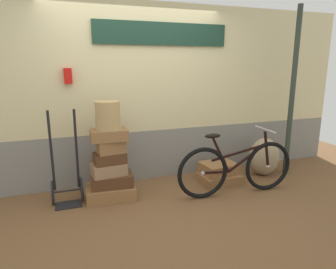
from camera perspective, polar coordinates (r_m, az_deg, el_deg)
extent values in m
cube|color=brown|center=(4.07, -2.77, -12.58)|extent=(9.09, 5.20, 0.06)
cube|color=gray|center=(4.68, -5.93, -3.73)|extent=(7.09, 0.20, 0.76)
cube|color=beige|center=(4.48, -6.33, 12.29)|extent=(7.09, 0.20, 1.83)
cube|color=#193828|center=(4.49, -1.00, 18.48)|extent=(1.97, 0.04, 0.31)
cube|color=red|center=(4.22, -18.38, 10.45)|extent=(0.10, 0.08, 0.20)
cylinder|color=#2D382D|center=(5.09, 22.43, 7.22)|extent=(0.08, 0.08, 2.59)
cube|color=olive|center=(4.12, -10.76, -10.66)|extent=(0.65, 0.47, 0.17)
cube|color=#4C2D19|center=(4.07, -10.59, -8.41)|extent=(0.56, 0.39, 0.16)
cube|color=#937051|center=(4.02, -11.17, -6.41)|extent=(0.46, 0.35, 0.15)
cube|color=#4C2D19|center=(3.99, -10.96, -4.36)|extent=(0.42, 0.29, 0.14)
cube|color=olive|center=(3.94, -10.72, -2.18)|extent=(0.37, 0.28, 0.17)
cube|color=olive|center=(3.90, -11.11, -0.04)|extent=(0.46, 0.32, 0.14)
cube|color=olive|center=(4.63, 9.57, -8.09)|extent=(0.57, 0.47, 0.14)
cube|color=olive|center=(4.61, 9.52, -6.26)|extent=(0.54, 0.47, 0.16)
cylinder|color=tan|center=(3.86, -11.32, 3.54)|extent=(0.31, 0.31, 0.36)
torus|color=black|center=(4.14, -20.96, -10.22)|extent=(0.02, 0.31, 0.31)
torus|color=black|center=(4.14, -15.98, -9.82)|extent=(0.02, 0.31, 0.31)
cylinder|color=black|center=(4.14, -18.47, -10.03)|extent=(0.36, 0.02, 0.02)
cylinder|color=black|center=(3.97, -21.16, -3.13)|extent=(0.03, 0.18, 1.05)
cylinder|color=black|center=(3.97, -16.89, -2.79)|extent=(0.03, 0.18, 1.05)
cube|color=black|center=(4.10, -18.26, -12.49)|extent=(0.32, 0.22, 0.02)
ellipsoid|color=#9E8966|center=(5.04, 17.69, -4.00)|extent=(0.48, 0.41, 0.60)
torus|color=black|center=(3.99, 6.58, -7.26)|extent=(0.70, 0.10, 0.70)
sphere|color=#B2B2B7|center=(3.99, 6.58, -7.26)|extent=(0.05, 0.05, 0.05)
torus|color=black|center=(4.45, 18.34, -5.69)|extent=(0.70, 0.10, 0.70)
sphere|color=#B2B2B7|center=(4.45, 18.34, -5.69)|extent=(0.05, 0.05, 0.05)
cube|color=black|center=(4.22, 14.59, -4.34)|extent=(0.54, 0.06, 0.35)
cube|color=black|center=(4.02, 9.93, -3.81)|extent=(0.28, 0.05, 0.50)
cube|color=black|center=(4.07, 9.02, -7.07)|extent=(0.37, 0.05, 0.05)
cube|color=black|center=(4.13, 13.17, -3.34)|extent=(0.78, 0.08, 0.18)
cube|color=black|center=(4.35, 18.11, -2.64)|extent=(0.12, 0.04, 0.50)
ellipsoid|color=black|center=(3.90, 8.43, -0.25)|extent=(0.23, 0.10, 0.06)
cylinder|color=#A5A5AD|center=(4.26, 17.89, 0.92)|extent=(0.05, 0.46, 0.02)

